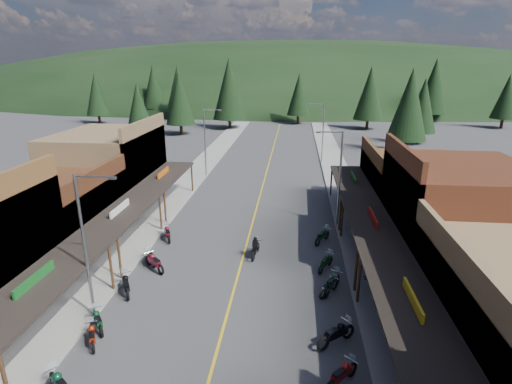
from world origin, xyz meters
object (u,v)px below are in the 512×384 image
(bike_west_5, at_px, (98,320))
(bike_west_7, at_px, (154,261))
(bike_west_9, at_px, (167,232))
(bike_east_4, at_px, (342,374))
(pine_10, at_px, (179,98))
(pedestrian_east_b, at_px, (346,192))
(pine_3, at_px, (299,94))
(bike_east_5, at_px, (336,333))
(shop_east_2, at_px, (453,217))
(pine_6, at_px, (507,96))
(bike_west_4, at_px, (92,335))
(bike_west_8, at_px, (151,256))
(streetlight_3, at_px, (322,130))
(pine_1, at_px, (178,88))
(bike_east_9, at_px, (322,235))
(shop_west_2, at_px, (53,216))
(pine_0, at_px, (96,94))
(shop_east_3, at_px, (411,188))
(pedestrian_east_a, at_px, (366,267))
(pine_7, at_px, (154,87))
(streetlight_1, at_px, (206,140))
(bike_west_6, at_px, (126,284))
(pine_4, at_px, (370,93))
(rider_on_bike, at_px, (256,248))
(pine_5, at_px, (434,86))
(pine_9, at_px, (423,105))
(bike_east_7, at_px, (332,282))
(shop_west_3, at_px, (110,169))
(pine_11, at_px, (409,104))
(pine_2, at_px, (229,89))
(bike_east_6, at_px, (329,286))
(pine_8, at_px, (138,108))
(streetlight_2, at_px, (338,175))

(bike_west_5, height_order, bike_west_7, bike_west_7)
(bike_west_9, xyz_separation_m, bike_east_4, (11.82, -13.50, -0.03))
(pine_10, distance_m, pedestrian_east_b, 44.91)
(pine_3, xyz_separation_m, bike_east_5, (1.66, -73.00, -5.82))
(shop_east_2, xyz_separation_m, bike_west_5, (-20.15, -8.71, -2.95))
(pine_6, xyz_separation_m, bike_west_4, (-52.11, -72.12, -5.94))
(bike_west_9, distance_m, bike_east_4, 17.94)
(bike_west_8, bearing_deg, bike_west_5, -126.72)
(streetlight_3, bearing_deg, pine_1, 127.73)
(bike_west_9, bearing_deg, pine_6, 23.27)
(bike_east_9, bearing_deg, shop_west_2, -141.76)
(bike_east_4, bearing_deg, shop_east_2, 97.07)
(shop_west_2, bearing_deg, pine_0, 113.52)
(shop_east_3, bearing_deg, bike_east_5, -113.86)
(bike_west_4, distance_m, bike_east_4, 11.86)
(bike_west_4, relative_size, pedestrian_east_a, 1.15)
(streetlight_3, relative_size, pine_7, 0.64)
(streetlight_1, distance_m, bike_west_6, 25.91)
(pine_4, bearing_deg, pine_6, 8.13)
(shop_east_2, bearing_deg, rider_on_bike, 179.45)
(streetlight_3, relative_size, pine_5, 0.57)
(shop_west_2, distance_m, pine_9, 57.58)
(bike_east_7, bearing_deg, rider_on_bike, 167.22)
(bike_west_5, distance_m, pedestrian_east_b, 25.98)
(streetlight_3, xyz_separation_m, pine_9, (17.05, 15.00, 1.92))
(pine_1, bearing_deg, pedestrian_east_a, -65.63)
(pine_3, xyz_separation_m, rider_on_bike, (-3.13, -64.18, -5.84))
(shop_west_3, distance_m, pine_9, 50.71)
(pine_7, distance_m, bike_east_5, 91.38)
(bike_west_8, distance_m, pedestrian_east_b, 20.39)
(shop_east_2, xyz_separation_m, pine_11, (6.22, 36.30, 3.67))
(pine_5, bearing_deg, pine_2, -162.35)
(shop_east_2, relative_size, bike_east_5, 4.73)
(shop_west_3, xyz_separation_m, bike_east_6, (19.42, -13.88, -2.99))
(pine_2, distance_m, pine_10, 11.38)
(shop_east_2, bearing_deg, bike_west_7, -172.78)
(shop_west_2, distance_m, streetlight_3, 35.12)
(shop_east_2, xyz_separation_m, pine_1, (-37.78, 68.30, 3.72))
(pine_3, height_order, bike_west_8, pine_3)
(bike_west_5, height_order, pedestrian_east_b, pedestrian_east_b)
(pine_8, height_order, bike_east_7, pine_8)
(pine_8, bearing_deg, bike_east_6, -57.01)
(rider_on_bike, bearing_deg, bike_east_5, -54.30)
(streetlight_1, relative_size, streetlight_2, 1.00)
(shop_west_3, bearing_deg, rider_on_bike, -32.89)
(streetlight_2, relative_size, pine_6, 0.73)
(pine_0, xyz_separation_m, bike_west_9, (33.84, -58.08, -5.87))
(shop_east_2, xyz_separation_m, bike_west_8, (-19.89, -1.59, -2.96))
(streetlight_2, bearing_deg, pine_8, 132.14)
(pine_9, height_order, bike_west_6, pine_9)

